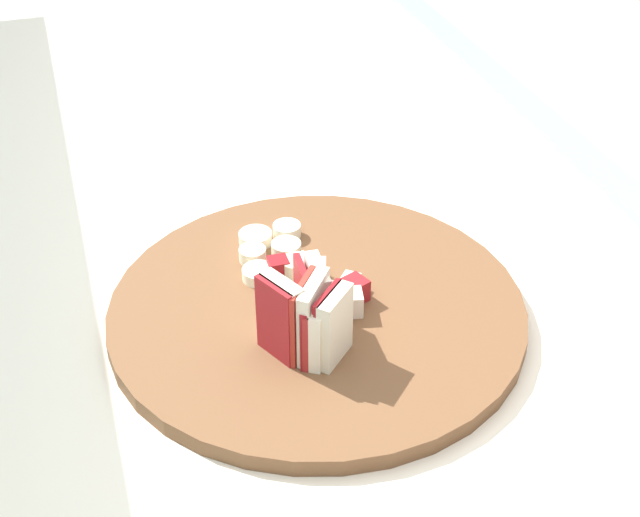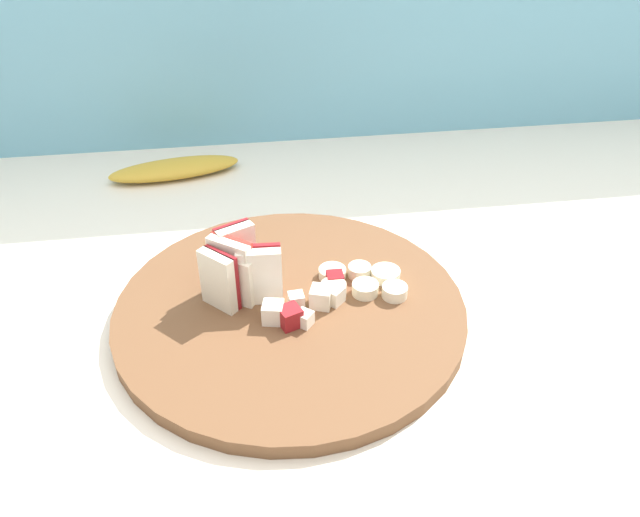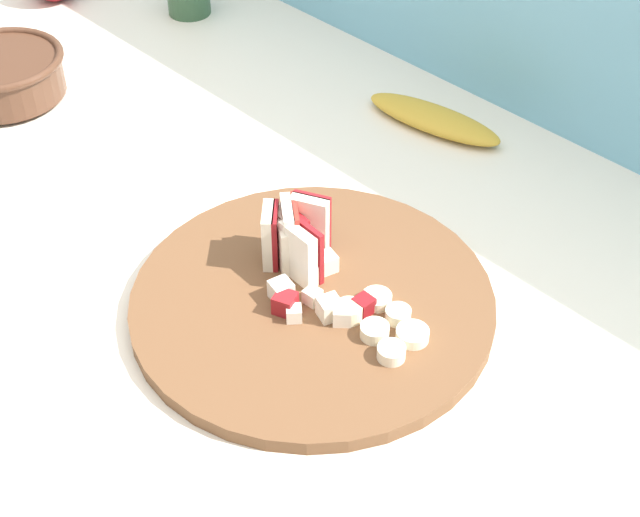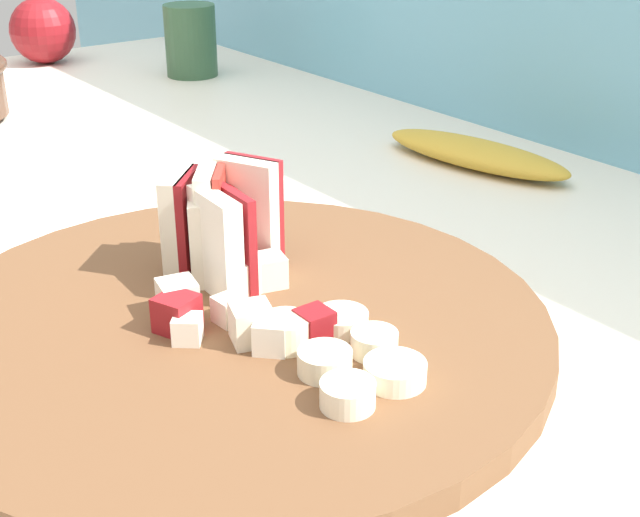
% 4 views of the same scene
% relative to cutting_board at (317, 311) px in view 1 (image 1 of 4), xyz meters
% --- Properties ---
extents(cutting_board, '(0.34, 0.34, 0.01)m').
position_rel_cutting_board_xyz_m(cutting_board, '(0.00, 0.00, 0.00)').
color(cutting_board, brown).
rests_on(cutting_board, tiled_countertop).
extents(apple_wedge_fan, '(0.08, 0.07, 0.07)m').
position_rel_cutting_board_xyz_m(apple_wedge_fan, '(-0.05, 0.02, 0.04)').
color(apple_wedge_fan, maroon).
rests_on(apple_wedge_fan, cutting_board).
extents(apple_dice_pile, '(0.09, 0.09, 0.02)m').
position_rel_cutting_board_xyz_m(apple_dice_pile, '(0.00, -0.00, 0.02)').
color(apple_dice_pile, '#EFE5CC').
rests_on(apple_dice_pile, cutting_board).
extents(banana_slice_rows, '(0.09, 0.07, 0.02)m').
position_rel_cutting_board_xyz_m(banana_slice_rows, '(0.07, 0.02, 0.01)').
color(banana_slice_rows, beige).
rests_on(banana_slice_rows, cutting_board).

